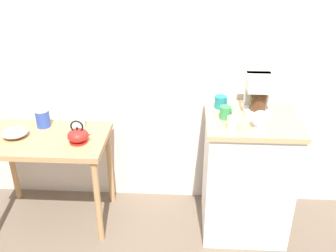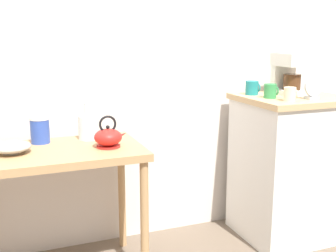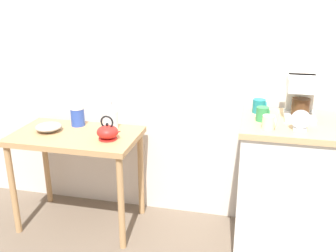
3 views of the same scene
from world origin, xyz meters
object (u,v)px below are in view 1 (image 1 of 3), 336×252
(bowl_stoneware, at_px, (15,132))
(mug_tall_green, at_px, (226,113))
(canister_enamel, at_px, (43,118))
(mug_small_cream, at_px, (233,123))
(mug_dark_teal, at_px, (221,102))
(table_clock, at_px, (260,120))
(glass_carafe_vase, at_px, (77,119))
(teakettle, at_px, (78,135))
(coffee_maker, at_px, (258,92))

(bowl_stoneware, xyz_separation_m, mug_tall_green, (1.48, -0.04, 0.21))
(canister_enamel, distance_m, mug_small_cream, 1.41)
(mug_dark_teal, relative_size, mug_tall_green, 1.02)
(mug_tall_green, xyz_separation_m, table_clock, (0.21, -0.12, 0.01))
(glass_carafe_vase, xyz_separation_m, table_clock, (1.27, -0.32, 0.18))
(teakettle, distance_m, mug_dark_teal, 1.02)
(mug_tall_green, bearing_deg, table_clock, -31.19)
(teakettle, xyz_separation_m, table_clock, (1.21, -0.11, 0.20))
(canister_enamel, bearing_deg, coffee_maker, -2.98)
(coffee_maker, bearing_deg, glass_carafe_vase, 176.64)
(bowl_stoneware, relative_size, mug_tall_green, 2.15)
(canister_enamel, height_order, mug_tall_green, mug_tall_green)
(teakettle, relative_size, coffee_maker, 0.69)
(canister_enamel, bearing_deg, glass_carafe_vase, -1.08)
(glass_carafe_vase, distance_m, canister_enamel, 0.26)
(bowl_stoneware, bearing_deg, mug_tall_green, -1.45)
(teakettle, bearing_deg, coffee_maker, 6.50)
(teakettle, height_order, table_clock, table_clock)
(bowl_stoneware, xyz_separation_m, mug_small_cream, (1.51, -0.18, 0.21))
(bowl_stoneware, bearing_deg, mug_small_cream, -6.81)
(mug_tall_green, bearing_deg, coffee_maker, 28.83)
(glass_carafe_vase, xyz_separation_m, canister_enamel, (-0.26, 0.00, -0.00))
(mug_small_cream, distance_m, mug_tall_green, 0.15)
(glass_carafe_vase, relative_size, coffee_maker, 0.79)
(mug_tall_green, distance_m, table_clock, 0.24)
(coffee_maker, relative_size, mug_tall_green, 3.01)
(mug_dark_teal, bearing_deg, glass_carafe_vase, 178.36)
(mug_small_cream, bearing_deg, table_clock, 6.15)
(teakettle, bearing_deg, glass_carafe_vase, 106.66)
(mug_small_cream, bearing_deg, glass_carafe_vase, 162.79)
(bowl_stoneware, xyz_separation_m, mug_dark_teal, (1.46, 0.13, 0.21))
(teakettle, height_order, canister_enamel, teakettle)
(glass_carafe_vase, bearing_deg, table_clock, -14.21)
(coffee_maker, relative_size, mug_small_cream, 3.22)
(canister_enamel, height_order, table_clock, table_clock)
(coffee_maker, xyz_separation_m, mug_dark_teal, (-0.24, 0.05, -0.10))
(canister_enamel, bearing_deg, mug_tall_green, -8.68)
(coffee_maker, xyz_separation_m, mug_tall_green, (-0.22, -0.12, -0.10))
(teakettle, bearing_deg, bowl_stoneware, 173.40)
(mug_small_cream, bearing_deg, bowl_stoneware, 173.19)
(canister_enamel, relative_size, table_clock, 1.22)
(coffee_maker, height_order, table_clock, coffee_maker)
(coffee_maker, xyz_separation_m, table_clock, (-0.02, -0.25, -0.09))
(coffee_maker, height_order, mug_tall_green, coffee_maker)
(mug_dark_teal, bearing_deg, mug_small_cream, -79.98)
(bowl_stoneware, height_order, teakettle, teakettle)
(glass_carafe_vase, xyz_separation_m, mug_small_cream, (1.10, -0.34, 0.17))
(mug_dark_teal, bearing_deg, table_clock, -52.19)
(bowl_stoneware, height_order, coffee_maker, coffee_maker)
(glass_carafe_vase, bearing_deg, mug_tall_green, -10.50)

